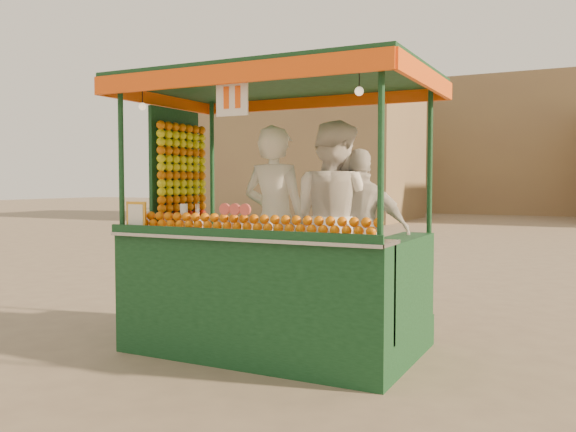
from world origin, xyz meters
The scene contains 7 objects.
ground centered at (0.00, 0.00, 0.00)m, with size 90.00×90.00×0.00m, color #6B5C4C.
building_left centered at (-9.00, 20.00, 3.00)m, with size 10.00×6.00×6.00m, color olive.
building_center centered at (-2.00, 30.00, 3.50)m, with size 14.00×7.00×7.00m, color olive.
juice_cart centered at (0.22, -0.09, 0.86)m, with size 2.92×1.89×2.65m.
vendor_left centered at (0.20, 0.14, 1.25)m, with size 0.70×0.47×1.88m.
vendor_middle centered at (0.74, 0.34, 1.27)m, with size 1.06×0.90×1.92m.
vendor_right centered at (1.01, 0.40, 1.14)m, with size 1.03×0.58×1.65m.
Camera 1 is at (3.05, -5.23, 1.64)m, focal length 38.17 mm.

